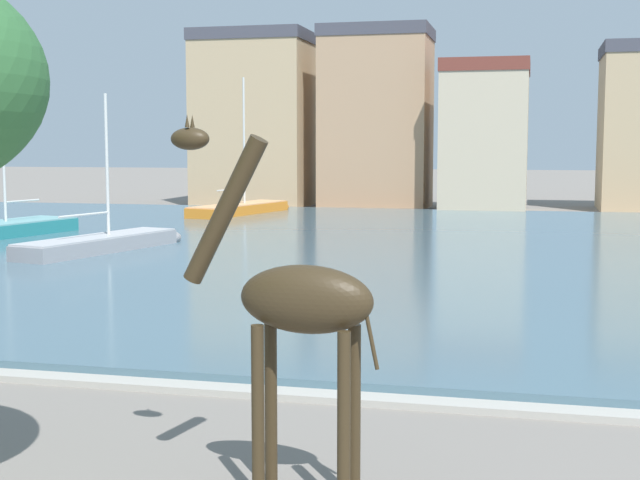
% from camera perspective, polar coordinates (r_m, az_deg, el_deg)
% --- Properties ---
extents(harbor_water, '(81.63, 40.88, 0.26)m').
position_cam_1_polar(harbor_water, '(35.44, 3.30, -0.51)').
color(harbor_water, '#476675').
rests_on(harbor_water, ground).
extents(quay_edge_coping, '(81.63, 0.50, 0.12)m').
position_cam_1_polar(quay_edge_coping, '(15.82, -10.15, -9.17)').
color(quay_edge_coping, '#ADA89E').
rests_on(quay_edge_coping, ground).
extents(giraffe_statue, '(2.62, 0.78, 4.56)m').
position_cam_1_polar(giraffe_statue, '(10.42, -1.61, -4.24)').
color(giraffe_statue, '#382B19').
rests_on(giraffe_statue, ground).
extents(sailboat_teal, '(3.54, 7.04, 9.23)m').
position_cam_1_polar(sailboat_teal, '(41.13, -19.61, 0.54)').
color(sailboat_teal, teal).
rests_on(sailboat_teal, ground).
extents(sailboat_orange, '(3.94, 9.48, 8.06)m').
position_cam_1_polar(sailboat_orange, '(52.09, -4.72, 1.94)').
color(sailboat_orange, orange).
rests_on(sailboat_orange, ground).
extents(sailboat_grey, '(3.50, 8.70, 6.11)m').
position_cam_1_polar(sailboat_grey, '(34.70, -13.14, -0.30)').
color(sailboat_grey, '#939399').
rests_on(sailboat_grey, ground).
extents(townhouse_tall_gabled, '(7.83, 6.93, 12.00)m').
position_cam_1_polar(townhouse_tall_gabled, '(63.04, -4.10, 7.73)').
color(townhouse_tall_gabled, tan).
rests_on(townhouse_tall_gabled, ground).
extents(townhouse_narrow_midrow, '(7.19, 5.68, 12.00)m').
position_cam_1_polar(townhouse_narrow_midrow, '(60.30, 3.65, 7.80)').
color(townhouse_narrow_midrow, tan).
rests_on(townhouse_narrow_midrow, ground).
extents(townhouse_corner_house, '(5.38, 6.27, 9.42)m').
position_cam_1_polar(townhouse_corner_house, '(57.36, 10.50, 6.51)').
color(townhouse_corner_house, '#C6B293').
rests_on(townhouse_corner_house, ground).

